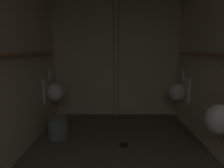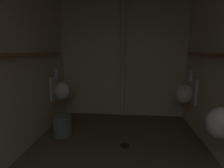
{
  "view_description": "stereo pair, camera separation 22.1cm",
  "coord_description": "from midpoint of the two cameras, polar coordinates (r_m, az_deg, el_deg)",
  "views": [
    {
      "loc": [
        -0.08,
        0.05,
        1.38
      ],
      "look_at": [
        -0.07,
        2.22,
        0.97
      ],
      "focal_mm": 28.63,
      "sensor_mm": 36.0,
      "label": 1
    },
    {
      "loc": [
        0.14,
        0.05,
        1.38
      ],
      "look_at": [
        -0.07,
        2.22,
        0.97
      ],
      "focal_mm": 28.63,
      "sensor_mm": 36.0,
      "label": 2
    }
  ],
  "objects": [
    {
      "name": "standpipe_back_wall",
      "position": [
        3.63,
        -0.79,
        8.53
      ],
      "size": [
        0.07,
        0.07,
        2.43
      ],
      "primitive_type": "cylinder",
      "color": "beige",
      "rests_on": "ground"
    },
    {
      "name": "urinal_left_mid",
      "position": [
        3.44,
        -19.95,
        -2.37
      ],
      "size": [
        0.32,
        0.3,
        0.76
      ],
      "color": "silver"
    },
    {
      "name": "waste_bin",
      "position": [
        3.08,
        -19.05,
        -13.16
      ],
      "size": [
        0.31,
        0.31,
        0.32
      ],
      "primitive_type": "cylinder",
      "color": "slate",
      "rests_on": "ground"
    },
    {
      "name": "floor_drain",
      "position": [
        2.79,
        1.16,
        -18.82
      ],
      "size": [
        0.14,
        0.14,
        0.01
      ],
      "primitive_type": "cylinder",
      "color": "black",
      "rests_on": "ground"
    },
    {
      "name": "urinal_right_far",
      "position": [
        3.43,
        18.48,
        -2.3
      ],
      "size": [
        0.32,
        0.3,
        0.76
      ],
      "color": "silver"
    },
    {
      "name": "urinal_right_mid",
      "position": [
        2.3,
        28.81,
        -9.46
      ],
      "size": [
        0.32,
        0.3,
        0.76
      ],
      "color": "silver"
    },
    {
      "name": "wall_back",
      "position": [
        3.74,
        -0.7,
        8.59
      ],
      "size": [
        2.68,
        0.06,
        2.48
      ],
      "primitive_type": "cube",
      "color": "beige",
      "rests_on": "ground"
    },
    {
      "name": "supply_pipe_left",
      "position": [
        2.23,
        -34.64,
        7.43
      ],
      "size": [
        0.06,
        3.08,
        0.06
      ],
      "color": "#9E7042"
    }
  ]
}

